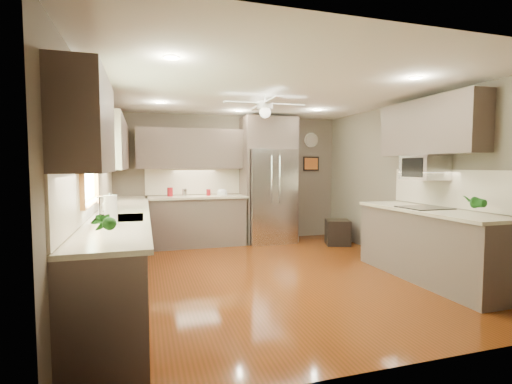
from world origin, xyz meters
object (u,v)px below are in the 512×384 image
stool (338,232)px  canister_a (170,192)px  refrigerator (269,182)px  potted_plant_left (103,222)px  canister_d (208,192)px  potted_plant_right (473,202)px  bowl (222,194)px  soap_bottle (107,206)px  canister_b (185,192)px  paper_towel (111,210)px  microwave (425,167)px

stool → canister_a: bearing=166.3°
refrigerator → canister_a: bearing=177.3°
canister_a → potted_plant_left: potted_plant_left is taller
canister_d → potted_plant_right: 4.40m
potted_plant_right → canister_a: bearing=130.1°
potted_plant_right → bowl: potted_plant_right is taller
soap_bottle → refrigerator: bearing=39.4°
potted_plant_left → refrigerator: size_ratio=0.12×
canister_b → paper_towel: bearing=-107.9°
canister_d → microwave: bearing=-47.7°
canister_a → bowl: canister_a is taller
bowl → microwave: bearing=-50.7°
canister_a → canister_d: size_ratio=1.39×
refrigerator → microwave: refrigerator is taller
canister_b → paper_towel: size_ratio=0.46×
canister_a → stool: bearing=-13.7°
canister_d → refrigerator: (1.20, -0.06, 0.19)m
microwave → stool: 2.40m
soap_bottle → stool: size_ratio=0.34×
canister_d → paper_towel: 3.51m
potted_plant_right → microwave: (0.11, 0.91, 0.39)m
canister_d → canister_b: bearing=-179.2°
bowl → stool: bowl is taller
canister_d → bowl: (0.27, -0.01, -0.04)m
refrigerator → potted_plant_left: bearing=-123.2°
microwave → paper_towel: 4.04m
canister_b → stool: bearing=-14.3°
microwave → paper_towel: bearing=-174.1°
potted_plant_left → bowl: potted_plant_left is taller
canister_a → microwave: (3.23, -2.80, 0.46)m
soap_bottle → paper_towel: paper_towel is taller
potted_plant_right → stool: potted_plant_right is taller
potted_plant_left → stool: (3.81, 3.39, -0.85)m
stool → bowl: bearing=161.2°
potted_plant_right → bowl: (-2.15, 3.67, -0.13)m
paper_towel → potted_plant_left: bearing=-88.5°
canister_a → potted_plant_left: bearing=-100.2°
soap_bottle → potted_plant_left: size_ratio=0.61×
canister_a → bowl: (0.98, -0.04, -0.06)m
bowl → microwave: (2.26, -2.76, 0.52)m
potted_plant_left → paper_towel: size_ratio=1.01×
soap_bottle → potted_plant_left: (0.13, -1.76, 0.06)m
canister_a → bowl: 0.98m
potted_plant_left → canister_a: bearing=79.8°
canister_b → bowl: bearing=-0.0°
canister_d → microwave: microwave is taller
canister_d → potted_plant_left: size_ratio=0.39×
paper_towel → canister_b: bearing=72.1°
canister_a → microwave: microwave is taller
refrigerator → canister_b: bearing=178.1°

